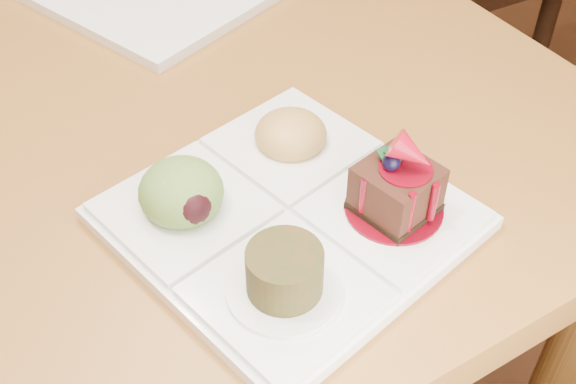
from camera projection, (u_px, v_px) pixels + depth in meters
ground at (51, 282)px, 1.49m from camera, size 6.00×6.00×0.00m
sampler_plate at (284, 206)px, 0.56m from camera, size 0.28×0.28×0.09m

